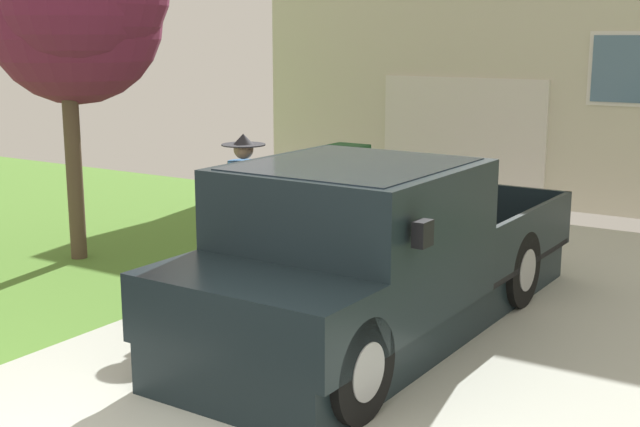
% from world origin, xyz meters
% --- Properties ---
extents(pickup_truck, '(2.06, 5.19, 1.67)m').
position_xyz_m(pickup_truck, '(-0.32, 3.14, 0.75)').
color(pickup_truck, black).
rests_on(pickup_truck, ground).
extents(person_with_hat, '(0.51, 0.46, 1.78)m').
position_xyz_m(person_with_hat, '(-1.97, 3.48, 1.06)').
color(person_with_hat, black).
rests_on(person_with_hat, ground).
extents(handbag, '(0.38, 0.15, 0.44)m').
position_xyz_m(handbag, '(-2.14, 3.22, 0.13)').
color(handbag, '#232328').
rests_on(handbag, ground).
extents(house_with_garage, '(10.80, 5.65, 5.01)m').
position_xyz_m(house_with_garage, '(-1.12, 12.69, 2.53)').
color(house_with_garage, beige).
rests_on(house_with_garage, ground).
extents(front_yard_tree, '(2.38, 2.26, 4.44)m').
position_xyz_m(front_yard_tree, '(-4.78, 3.87, 3.18)').
color(front_yard_tree, brown).
rests_on(front_yard_tree, ground).
extents(wheeled_trash_bin, '(0.60, 0.72, 1.05)m').
position_xyz_m(wheeled_trash_bin, '(-3.57, 8.11, 0.57)').
color(wheeled_trash_bin, '#286B38').
rests_on(wheeled_trash_bin, ground).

